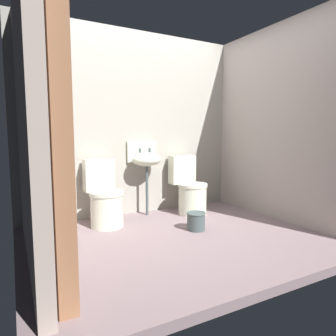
{
  "coord_description": "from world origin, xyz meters",
  "views": [
    {
      "loc": [
        -1.57,
        -2.69,
        1.07
      ],
      "look_at": [
        0.0,
        0.27,
        0.7
      ],
      "focal_mm": 31.66,
      "sensor_mm": 36.0,
      "label": 1
    }
  ],
  "objects_px": {
    "wooden_door_post": "(60,108)",
    "bucket": "(196,221)",
    "toilet_right": "(189,190)",
    "toilet_left": "(104,198)",
    "sink": "(146,159)"
  },
  "relations": [
    {
      "from": "toilet_right",
      "to": "bucket",
      "type": "xyz_separation_m",
      "value": [
        -0.34,
        -0.68,
        -0.22
      ]
    },
    {
      "from": "sink",
      "to": "toilet_left",
      "type": "bearing_deg",
      "value": -163.32
    },
    {
      "from": "wooden_door_post",
      "to": "toilet_right",
      "type": "relative_size",
      "value": 3.14
    },
    {
      "from": "sink",
      "to": "wooden_door_post",
      "type": "bearing_deg",
      "value": -125.72
    },
    {
      "from": "wooden_door_post",
      "to": "toilet_left",
      "type": "height_order",
      "value": "wooden_door_post"
    },
    {
      "from": "wooden_door_post",
      "to": "bucket",
      "type": "relative_size",
      "value": 11.15
    },
    {
      "from": "toilet_right",
      "to": "bucket",
      "type": "relative_size",
      "value": 3.55
    },
    {
      "from": "sink",
      "to": "bucket",
      "type": "xyz_separation_m",
      "value": [
        0.23,
        -0.87,
        -0.65
      ]
    },
    {
      "from": "toilet_left",
      "to": "sink",
      "type": "bearing_deg",
      "value": -165.24
    },
    {
      "from": "wooden_door_post",
      "to": "sink",
      "type": "relative_size",
      "value": 2.47
    },
    {
      "from": "wooden_door_post",
      "to": "toilet_left",
      "type": "distance_m",
      "value": 2.02
    },
    {
      "from": "toilet_left",
      "to": "bucket",
      "type": "height_order",
      "value": "toilet_left"
    },
    {
      "from": "toilet_left",
      "to": "sink",
      "type": "height_order",
      "value": "sink"
    },
    {
      "from": "toilet_right",
      "to": "toilet_left",
      "type": "bearing_deg",
      "value": 1.81
    },
    {
      "from": "toilet_left",
      "to": "bucket",
      "type": "xyz_separation_m",
      "value": [
        0.86,
        -0.68,
        -0.22
      ]
    }
  ]
}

